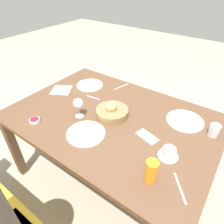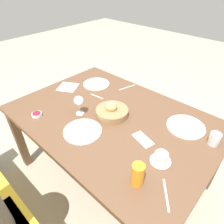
{
  "view_description": "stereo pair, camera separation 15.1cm",
  "coord_description": "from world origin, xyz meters",
  "px_view_note": "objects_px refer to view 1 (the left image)",
  "views": [
    {
      "loc": [
        -0.7,
        0.98,
        1.63
      ],
      "look_at": [
        0.01,
        -0.01,
        0.73
      ],
      "focal_mm": 32.0,
      "sensor_mm": 36.0,
      "label": 1
    },
    {
      "loc": [
        -0.82,
        0.88,
        1.63
      ],
      "look_at": [
        0.01,
        -0.01,
        0.73
      ],
      "focal_mm": 32.0,
      "sensor_mm": 36.0,
      "label": 2
    }
  ],
  "objects_px": {
    "jam_bowl_berry": "(35,120)",
    "spoon_coffee": "(93,97)",
    "plate_near_left": "(185,121)",
    "plate_far_center": "(86,133)",
    "water_tumbler": "(214,130)",
    "napkin": "(61,90)",
    "bread_basket": "(112,111)",
    "coffee_cup": "(169,153)",
    "fork_silver": "(180,188)",
    "cell_phone": "(147,137)",
    "juice_glass": "(151,171)",
    "wine_glass": "(78,104)",
    "plate_near_right": "(90,85)",
    "knife_silver": "(121,87)"
  },
  "relations": [
    {
      "from": "jam_bowl_berry",
      "to": "spoon_coffee",
      "type": "relative_size",
      "value": 0.56
    },
    {
      "from": "plate_near_left",
      "to": "plate_far_center",
      "type": "distance_m",
      "value": 0.73
    },
    {
      "from": "water_tumbler",
      "to": "napkin",
      "type": "relative_size",
      "value": 0.38
    },
    {
      "from": "bread_basket",
      "to": "plate_near_left",
      "type": "relative_size",
      "value": 0.92
    },
    {
      "from": "bread_basket",
      "to": "spoon_coffee",
      "type": "xyz_separation_m",
      "value": [
        0.28,
        -0.11,
        -0.04
      ]
    },
    {
      "from": "water_tumbler",
      "to": "spoon_coffee",
      "type": "xyz_separation_m",
      "value": [
        0.97,
        0.11,
        -0.04
      ]
    },
    {
      "from": "napkin",
      "to": "water_tumbler",
      "type": "bearing_deg",
      "value": -171.99
    },
    {
      "from": "coffee_cup",
      "to": "fork_silver",
      "type": "xyz_separation_m",
      "value": [
        -0.14,
        0.16,
        -0.03
      ]
    },
    {
      "from": "fork_silver",
      "to": "plate_far_center",
      "type": "bearing_deg",
      "value": -1.96
    },
    {
      "from": "cell_phone",
      "to": "juice_glass",
      "type": "bearing_deg",
      "value": 120.0
    },
    {
      "from": "wine_glass",
      "to": "jam_bowl_berry",
      "type": "height_order",
      "value": "wine_glass"
    },
    {
      "from": "jam_bowl_berry",
      "to": "napkin",
      "type": "height_order",
      "value": "jam_bowl_berry"
    },
    {
      "from": "plate_far_center",
      "to": "jam_bowl_berry",
      "type": "bearing_deg",
      "value": 16.73
    },
    {
      "from": "plate_near_right",
      "to": "cell_phone",
      "type": "distance_m",
      "value": 0.84
    },
    {
      "from": "knife_silver",
      "to": "spoon_coffee",
      "type": "xyz_separation_m",
      "value": [
        0.09,
        0.31,
        0.0
      ]
    },
    {
      "from": "wine_glass",
      "to": "knife_silver",
      "type": "xyz_separation_m",
      "value": [
        -0.01,
        -0.57,
        -0.11
      ]
    },
    {
      "from": "bread_basket",
      "to": "wine_glass",
      "type": "bearing_deg",
      "value": 38.18
    },
    {
      "from": "jam_bowl_berry",
      "to": "napkin",
      "type": "relative_size",
      "value": 0.33
    },
    {
      "from": "bread_basket",
      "to": "water_tumbler",
      "type": "distance_m",
      "value": 0.72
    },
    {
      "from": "bread_basket",
      "to": "coffee_cup",
      "type": "distance_m",
      "value": 0.53
    },
    {
      "from": "fork_silver",
      "to": "knife_silver",
      "type": "height_order",
      "value": "same"
    },
    {
      "from": "coffee_cup",
      "to": "bread_basket",
      "type": "bearing_deg",
      "value": -14.66
    },
    {
      "from": "juice_glass",
      "to": "knife_silver",
      "type": "distance_m",
      "value": 1.03
    },
    {
      "from": "napkin",
      "to": "wine_glass",
      "type": "bearing_deg",
      "value": 155.03
    },
    {
      "from": "plate_far_center",
      "to": "juice_glass",
      "type": "relative_size",
      "value": 1.89
    },
    {
      "from": "fork_silver",
      "to": "knife_silver",
      "type": "distance_m",
      "value": 1.1
    },
    {
      "from": "coffee_cup",
      "to": "juice_glass",
      "type": "bearing_deg",
      "value": 86.08
    },
    {
      "from": "knife_silver",
      "to": "napkin",
      "type": "xyz_separation_m",
      "value": [
        0.41,
        0.38,
        0.0
      ]
    },
    {
      "from": "bread_basket",
      "to": "cell_phone",
      "type": "bearing_deg",
      "value": 170.07
    },
    {
      "from": "water_tumbler",
      "to": "napkin",
      "type": "distance_m",
      "value": 1.3
    },
    {
      "from": "wine_glass",
      "to": "plate_near_right",
      "type": "bearing_deg",
      "value": -58.7
    },
    {
      "from": "spoon_coffee",
      "to": "knife_silver",
      "type": "bearing_deg",
      "value": -107.1
    },
    {
      "from": "juice_glass",
      "to": "jam_bowl_berry",
      "type": "bearing_deg",
      "value": 3.13
    },
    {
      "from": "plate_far_center",
      "to": "wine_glass",
      "type": "relative_size",
      "value": 1.7
    },
    {
      "from": "plate_near_right",
      "to": "plate_far_center",
      "type": "distance_m",
      "value": 0.68
    },
    {
      "from": "coffee_cup",
      "to": "cell_phone",
      "type": "bearing_deg",
      "value": -22.91
    },
    {
      "from": "wine_glass",
      "to": "cell_phone",
      "type": "relative_size",
      "value": 0.95
    },
    {
      "from": "jam_bowl_berry",
      "to": "fork_silver",
      "type": "relative_size",
      "value": 0.52
    },
    {
      "from": "plate_far_center",
      "to": "cell_phone",
      "type": "relative_size",
      "value": 1.61
    },
    {
      "from": "fork_silver",
      "to": "spoon_coffee",
      "type": "distance_m",
      "value": 1.02
    },
    {
      "from": "plate_near_right",
      "to": "coffee_cup",
      "type": "relative_size",
      "value": 2.02
    },
    {
      "from": "plate_near_left",
      "to": "cell_phone",
      "type": "bearing_deg",
      "value": 64.94
    },
    {
      "from": "knife_silver",
      "to": "spoon_coffee",
      "type": "bearing_deg",
      "value": 72.9
    },
    {
      "from": "wine_glass",
      "to": "spoon_coffee",
      "type": "distance_m",
      "value": 0.3
    },
    {
      "from": "water_tumbler",
      "to": "knife_silver",
      "type": "distance_m",
      "value": 0.89
    },
    {
      "from": "plate_near_right",
      "to": "coffee_cup",
      "type": "height_order",
      "value": "coffee_cup"
    },
    {
      "from": "water_tumbler",
      "to": "jam_bowl_berry",
      "type": "distance_m",
      "value": 1.26
    },
    {
      "from": "juice_glass",
      "to": "napkin",
      "type": "bearing_deg",
      "value": -19.11
    },
    {
      "from": "coffee_cup",
      "to": "jam_bowl_berry",
      "type": "relative_size",
      "value": 1.6
    },
    {
      "from": "napkin",
      "to": "cell_phone",
      "type": "height_order",
      "value": "cell_phone"
    }
  ]
}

